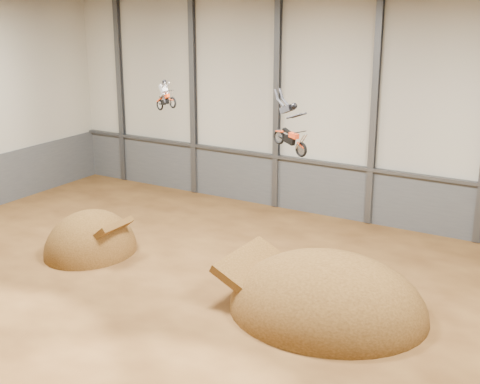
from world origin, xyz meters
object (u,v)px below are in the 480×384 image
Objects in this scene: takeoff_ramp at (91,252)px; landing_ramp at (327,312)px; fmx_rider_b at (289,123)px; fmx_rider_a at (167,93)px.

takeoff_ramp is 14.44m from landing_ramp.
takeoff_ramp is 1.87× the size of fmx_rider_b.
landing_ramp is (14.44, 0.06, 0.00)m from takeoff_ramp.
landing_ramp is 5.01× the size of fmx_rider_a.
fmx_rider_b is (-2.98, 1.66, 8.24)m from landing_ramp.
fmx_rider_a is (-10.49, 2.23, 9.00)m from landing_ramp.
fmx_rider_a is 7.58m from fmx_rider_b.
landing_ramp is 3.11× the size of fmx_rider_b.
fmx_rider_a reaches higher than fmx_rider_b.
landing_ramp is at bearing 0.24° from takeoff_ramp.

